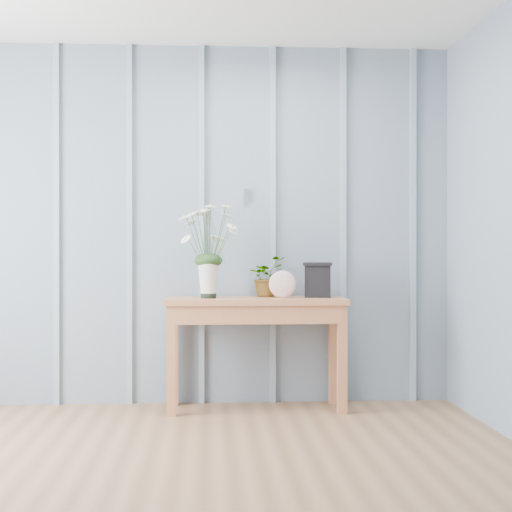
{
  "coord_description": "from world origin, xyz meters",
  "views": [
    {
      "loc": [
        0.3,
        -3.25,
        1.06
      ],
      "look_at": [
        0.61,
        1.94,
        1.03
      ],
      "focal_mm": 55.0,
      "sensor_mm": 36.0,
      "label": 1
    }
  ],
  "objects": [
    {
      "name": "room_shell",
      "position": [
        0.0,
        0.92,
        1.99
      ],
      "size": [
        4.0,
        4.5,
        2.5
      ],
      "color": "gray",
      "rests_on": "ground"
    },
    {
      "name": "carved_box",
      "position": [
        1.04,
        2.0,
        0.87
      ],
      "size": [
        0.21,
        0.18,
        0.24
      ],
      "color": "black",
      "rests_on": "sideboard"
    },
    {
      "name": "ground",
      "position": [
        0.0,
        0.0,
        0.0
      ],
      "size": [
        4.5,
        4.5,
        0.0
      ],
      "primitive_type": "plane",
      "color": "brown",
      "rests_on": "ground"
    },
    {
      "name": "spider_plant",
      "position": [
        0.7,
        2.12,
        0.89
      ],
      "size": [
        0.33,
        0.33,
        0.28
      ],
      "primitive_type": "imported",
      "rotation": [
        0.0,
        0.0,
        0.77
      ],
      "color": "#183615",
      "rests_on": "sideboard"
    },
    {
      "name": "felt_disc_vessel",
      "position": [
        0.79,
        1.94,
        0.84
      ],
      "size": [
        0.19,
        0.09,
        0.18
      ],
      "primitive_type": "ellipsoid",
      "rotation": [
        0.0,
        0.0,
        -0.21
      ],
      "color": "#924F57",
      "rests_on": "sideboard"
    },
    {
      "name": "sideboard",
      "position": [
        0.61,
        1.99,
        0.64
      ],
      "size": [
        1.2,
        0.45,
        0.75
      ],
      "color": "#AE6A40",
      "rests_on": "ground"
    },
    {
      "name": "daisy_vase",
      "position": [
        0.3,
        1.95,
        1.16
      ],
      "size": [
        0.46,
        0.35,
        0.65
      ],
      "color": "black",
      "rests_on": "sideboard"
    }
  ]
}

